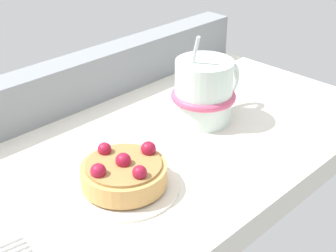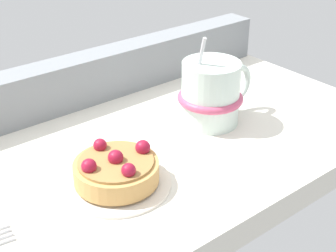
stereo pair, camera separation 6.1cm
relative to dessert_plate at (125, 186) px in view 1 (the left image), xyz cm
name	(u,v)px [view 1 (the left image)]	position (x,y,z in cm)	size (l,w,h in cm)	color
ground_plane	(137,162)	(6.25, 5.03, -2.12)	(71.50, 36.87, 3.60)	silver
window_rail_back	(60,88)	(6.25, 21.15, 3.23)	(70.07, 4.64, 7.10)	gray
dessert_plate	(125,186)	(0.00, 0.00, 0.00)	(12.36, 12.36, 0.68)	silver
raspberry_tart	(124,172)	(0.01, 0.01, 1.79)	(9.59, 9.59, 3.90)	tan
coffee_mug	(205,91)	(18.59, 4.48, 4.03)	(12.28, 9.02, 12.68)	silver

